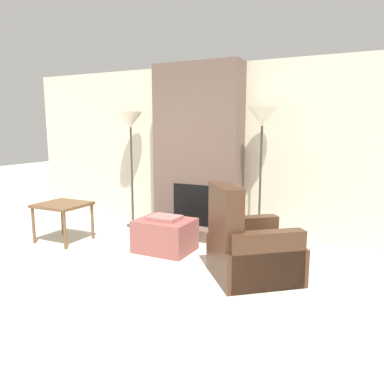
{
  "coord_description": "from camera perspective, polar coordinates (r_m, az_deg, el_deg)",
  "views": [
    {
      "loc": [
        2.5,
        -2.62,
        1.66
      ],
      "look_at": [
        0.0,
        2.39,
        0.68
      ],
      "focal_mm": 35.0,
      "sensor_mm": 36.0,
      "label": 1
    }
  ],
  "objects": [
    {
      "name": "fireplace",
      "position": [
        5.78,
        0.83,
        5.79
      ],
      "size": [
        1.37,
        0.68,
        2.6
      ],
      "color": "brown",
      "rests_on": "ground_plane"
    },
    {
      "name": "side_table",
      "position": [
        5.76,
        -19.12,
        -2.35
      ],
      "size": [
        0.68,
        0.63,
        0.57
      ],
      "color": "brown",
      "rests_on": "ground_plane"
    },
    {
      "name": "armchair",
      "position": [
        4.21,
        8.49,
        -8.94
      ],
      "size": [
        1.19,
        1.18,
        1.05
      ],
      "rotation": [
        0.0,
        0.0,
        2.26
      ],
      "color": "#422819",
      "rests_on": "ground_plane"
    },
    {
      "name": "ottoman",
      "position": [
        5.09,
        -4.15,
        -6.51
      ],
      "size": [
        0.74,
        0.59,
        0.48
      ],
      "color": "#8C4C47",
      "rests_on": "ground_plane"
    },
    {
      "name": "wall_back",
      "position": [
        6.0,
        1.87,
        6.46
      ],
      "size": [
        6.83,
        0.06,
        2.6
      ],
      "primitive_type": "cube",
      "color": "beige",
      "rests_on": "ground_plane"
    },
    {
      "name": "floor_lamp_left",
      "position": [
        6.26,
        -9.35,
        10.15
      ],
      "size": [
        0.39,
        0.39,
        1.9
      ],
      "color": "#333333",
      "rests_on": "ground_plane"
    },
    {
      "name": "floor_lamp_right",
      "position": [
        5.29,
        10.64,
        10.39
      ],
      "size": [
        0.39,
        0.39,
        1.92
      ],
      "color": "#333333",
      "rests_on": "ground_plane"
    },
    {
      "name": "ground_plane",
      "position": [
        3.98,
        -16.08,
        -15.11
      ],
      "size": [
        24.0,
        24.0,
        0.0
      ],
      "primitive_type": "plane",
      "color": "beige"
    }
  ]
}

